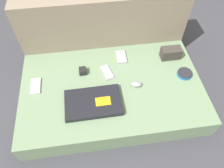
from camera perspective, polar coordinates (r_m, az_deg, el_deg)
ground_plane at (r=1.52m, az=-0.00°, el=-3.81°), size 8.00×8.00×0.00m
couch_seat at (r=1.46m, az=-0.00°, el=-2.22°), size 1.17×0.71×0.15m
couch_backrest at (r=1.64m, az=-2.27°, el=14.70°), size 1.17×0.20×0.52m
laptop at (r=1.32m, az=-4.92°, el=-4.84°), size 0.34×0.22×0.03m
computer_mouse at (r=1.40m, az=6.37°, el=-0.02°), size 0.08×0.06×0.03m
speaker_puck at (r=1.53m, az=18.45°, el=2.61°), size 0.10×0.10×0.03m
phone_silver at (r=1.56m, az=2.44°, el=7.11°), size 0.07×0.12×0.01m
phone_black at (r=1.48m, az=-19.31°, el=-0.50°), size 0.06×0.12×0.01m
phone_small at (r=1.47m, az=-1.31°, el=3.11°), size 0.09×0.14×0.01m
camera_pouch at (r=1.60m, az=15.12°, el=7.83°), size 0.14×0.07×0.08m
charger_brick at (r=1.47m, az=-7.66°, el=3.38°), size 0.05×0.05×0.04m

